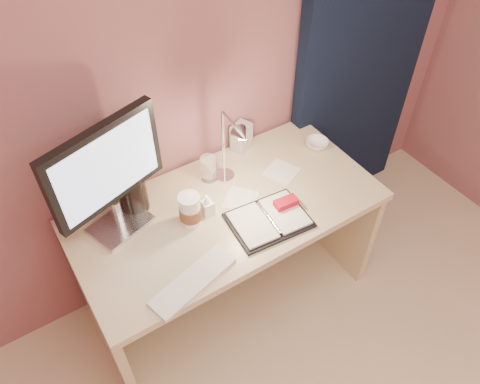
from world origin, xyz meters
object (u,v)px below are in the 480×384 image
coffee_cup (190,210)px  product_box (241,137)px  dark_jar (132,193)px  desk_lamp (237,148)px  clear_cup (209,169)px  bowl (317,144)px  desk (220,228)px  lotion_bottle (208,205)px  keyboard (193,281)px  planner (270,218)px  monitor (106,172)px

coffee_cup → product_box: (0.46, 0.30, -0.00)m
dark_jar → desk_lamp: 0.50m
clear_cup → product_box: bearing=23.0°
bowl → coffee_cup: bearing=-172.8°
desk → lotion_bottle: size_ratio=12.61×
coffee_cup → lotion_bottle: coffee_cup is taller
desk → keyboard: (-0.32, -0.34, 0.23)m
desk_lamp → planner: bearing=-81.3°
bowl → dark_jar: dark_jar is taller
lotion_bottle → product_box: product_box is taller
desk → coffee_cup: size_ratio=8.91×
monitor → keyboard: monitor is taller
clear_cup → planner: bearing=-75.8°
bowl → lotion_bottle: bearing=-172.0°
planner → clear_cup: (-0.09, 0.37, 0.05)m
monitor → clear_cup: bearing=-11.9°
coffee_cup → clear_cup: 0.28m
keyboard → planner: planner is taller
dark_jar → product_box: size_ratio=1.26×
monitor → product_box: monitor is taller
monitor → desk_lamp: 0.56m
planner → clear_cup: bearing=109.3°
planner → desk_lamp: (-0.02, 0.24, 0.24)m
bowl → keyboard: bearing=-157.9°
monitor → coffee_cup: 0.40m
coffee_cup → monitor: bearing=151.9°
desk_lamp → monitor: bearing=174.8°
lotion_bottle → desk: bearing=34.0°
bowl → lotion_bottle: 0.71m
desk → dark_jar: dark_jar is taller
planner → keyboard: bearing=-162.2°
desk → monitor: 0.71m
planner → product_box: product_box is taller
planner → bowl: 0.57m
lotion_bottle → desk_lamp: (0.19, 0.06, 0.20)m
desk → lotion_bottle: bearing=-146.0°
product_box → desk_lamp: 0.35m
lotion_bottle → dark_jar: (-0.26, 0.21, 0.04)m
planner → desk_lamp: bearing=100.0°
coffee_cup → product_box: 0.55m
desk → coffee_cup: coffee_cup is taller
lotion_bottle → product_box: size_ratio=0.77×
desk → product_box: product_box is taller
keyboard → dark_jar: size_ratio=2.08×
desk_lamp → dark_jar: bearing=164.5°
monitor → lotion_bottle: (0.36, -0.14, -0.27)m
monitor → planner: monitor is taller
dark_jar → keyboard: bearing=-87.0°
monitor → product_box: bearing=-5.6°
bowl → dark_jar: size_ratio=0.64×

